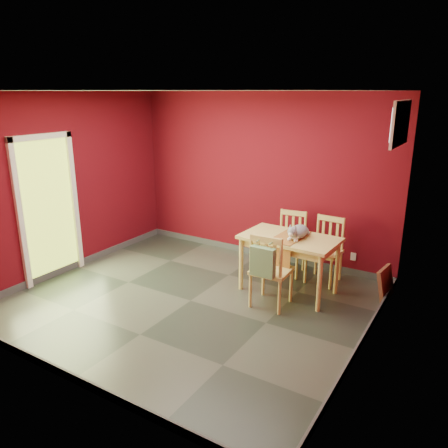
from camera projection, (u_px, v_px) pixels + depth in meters
The scene contains 13 objects.
ground at pixel (191, 301), 5.86m from camera, with size 4.50×4.50×0.00m, color #2D342D.
room_shell at pixel (191, 297), 5.84m from camera, with size 4.50×4.50×4.50m.
doorway at pixel (48, 204), 6.32m from camera, with size 0.06×1.01×2.13m.
window at pixel (400, 123), 4.87m from camera, with size 0.05×0.90×0.50m.
outlet_plate at pixel (353, 257), 6.59m from camera, with size 0.08×0.01×0.12m, color silver.
dining_table at pixel (290, 244), 5.94m from camera, with size 1.32×0.81×0.80m.
table_runner at pixel (286, 243), 5.83m from camera, with size 0.37×0.72×0.36m.
chair_far_left at pixel (290, 242), 6.66m from camera, with size 0.49×0.49×0.95m.
chair_far_right at pixel (325, 249), 6.35m from camera, with size 0.47×0.47×0.96m.
chair_near at pixel (270, 269), 5.57m from camera, with size 0.49×0.49×1.00m.
tote_bag at pixel (263, 262), 5.32m from camera, with size 0.31×0.19×0.44m.
cat at pixel (298, 229), 5.84m from camera, with size 0.25×0.48×0.24m, color slate, non-canonical shape.
picture_frame at pixel (386, 283), 5.90m from camera, with size 0.19×0.44×0.42m.
Camera 1 is at (3.15, -4.28, 2.70)m, focal length 35.00 mm.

